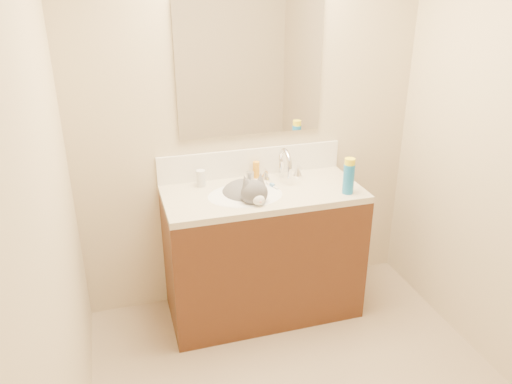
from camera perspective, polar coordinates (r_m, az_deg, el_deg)
room_shell at (r=1.93m, az=9.65°, el=6.19°), size 2.24×2.54×2.52m
vanity_cabinet at (r=3.21m, az=0.78°, el=-7.25°), size 1.20×0.55×0.82m
counter_slab at (r=3.01m, az=0.82°, el=-0.20°), size 1.20×0.55×0.04m
basin at (r=2.97m, az=-1.22°, el=-1.57°), size 0.45×0.36×0.14m
faucet at (r=3.14m, az=3.22°, el=2.91°), size 0.28×0.20×0.21m
cat at (r=2.98m, az=-1.05°, el=-0.63°), size 0.37×0.43×0.33m
backsplash at (r=3.20m, az=-0.57°, el=3.42°), size 1.20×0.02×0.18m
mirror at (r=3.05m, az=-0.62°, el=13.88°), size 0.90×0.02×0.80m
pill_bottle at (r=3.07m, az=-6.32°, el=1.57°), size 0.06×0.06×0.10m
pill_label at (r=3.07m, az=-6.32°, el=1.42°), size 0.06×0.06×0.04m
silver_jar at (r=3.15m, az=-0.69°, el=1.84°), size 0.06×0.06×0.06m
amber_bottle at (r=3.18m, az=0.02°, el=2.57°), size 0.05×0.05×0.11m
toothbrush at (r=3.07m, az=1.86°, el=0.73°), size 0.04×0.12×0.01m
toothbrush_head at (r=3.06m, az=1.86°, el=0.81°), size 0.03×0.04×0.02m
spray_can at (r=2.99m, az=10.53°, el=1.49°), size 0.08×0.08×0.18m
spray_cap at (r=2.95m, az=10.68°, el=3.44°), size 0.08×0.08×0.04m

